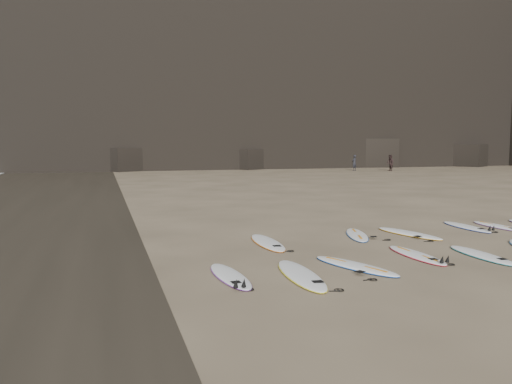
{
  "coord_description": "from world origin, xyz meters",
  "views": [
    {
      "loc": [
        -8.07,
        -10.84,
        2.86
      ],
      "look_at": [
        -3.86,
        2.77,
        1.5
      ],
      "focal_mm": 35.0,
      "sensor_mm": 36.0,
      "label": 1
    }
  ],
  "objects_px": {
    "surfboard_0": "(301,274)",
    "person_b": "(390,163)",
    "surfboard_6": "(357,235)",
    "surfboard_2": "(416,255)",
    "surfboard_7": "(409,233)",
    "surfboard_8": "(466,227)",
    "person_a": "(354,163)",
    "surfboard_5": "(267,242)",
    "surfboard_3": "(481,255)",
    "surfboard_1": "(355,266)",
    "surfboard_9": "(498,226)",
    "surfboard_11": "(230,276)"
  },
  "relations": [
    {
      "from": "surfboard_2",
      "to": "surfboard_9",
      "type": "height_order",
      "value": "surfboard_2"
    },
    {
      "from": "surfboard_3",
      "to": "surfboard_9",
      "type": "relative_size",
      "value": 1.04
    },
    {
      "from": "surfboard_8",
      "to": "surfboard_9",
      "type": "xyz_separation_m",
      "value": [
        1.14,
        -0.24,
        -0.0
      ]
    },
    {
      "from": "surfboard_0",
      "to": "person_b",
      "type": "bearing_deg",
      "value": 59.69
    },
    {
      "from": "surfboard_5",
      "to": "person_b",
      "type": "distance_m",
      "value": 42.26
    },
    {
      "from": "surfboard_5",
      "to": "surfboard_6",
      "type": "height_order",
      "value": "surfboard_5"
    },
    {
      "from": "surfboard_5",
      "to": "person_a",
      "type": "bearing_deg",
      "value": 60.25
    },
    {
      "from": "surfboard_1",
      "to": "person_b",
      "type": "relative_size",
      "value": 1.41
    },
    {
      "from": "person_b",
      "to": "surfboard_3",
      "type": "bearing_deg",
      "value": -27.89
    },
    {
      "from": "surfboard_2",
      "to": "surfboard_8",
      "type": "xyz_separation_m",
      "value": [
        4.29,
        3.28,
        0.0
      ]
    },
    {
      "from": "surfboard_1",
      "to": "surfboard_7",
      "type": "bearing_deg",
      "value": 21.52
    },
    {
      "from": "surfboard_2",
      "to": "surfboard_5",
      "type": "bearing_deg",
      "value": 140.97
    },
    {
      "from": "surfboard_2",
      "to": "surfboard_9",
      "type": "xyz_separation_m",
      "value": [
        5.43,
        3.04,
        -0.0
      ]
    },
    {
      "from": "surfboard_5",
      "to": "surfboard_8",
      "type": "relative_size",
      "value": 1.1
    },
    {
      "from": "surfboard_0",
      "to": "surfboard_8",
      "type": "height_order",
      "value": "surfboard_0"
    },
    {
      "from": "surfboard_5",
      "to": "surfboard_3",
      "type": "bearing_deg",
      "value": -31.8
    },
    {
      "from": "surfboard_5",
      "to": "surfboard_9",
      "type": "height_order",
      "value": "surfboard_5"
    },
    {
      "from": "surfboard_9",
      "to": "surfboard_11",
      "type": "relative_size",
      "value": 1.0
    },
    {
      "from": "surfboard_1",
      "to": "surfboard_5",
      "type": "xyz_separation_m",
      "value": [
        -1.08,
        3.24,
        0.0
      ]
    },
    {
      "from": "surfboard_7",
      "to": "person_a",
      "type": "distance_m",
      "value": 39.66
    },
    {
      "from": "surfboard_5",
      "to": "surfboard_1",
      "type": "bearing_deg",
      "value": -69.73
    },
    {
      "from": "surfboard_5",
      "to": "person_a",
      "type": "xyz_separation_m",
      "value": [
        22.03,
        35.78,
        0.82
      ]
    },
    {
      "from": "surfboard_3",
      "to": "surfboard_11",
      "type": "bearing_deg",
      "value": -176.08
    },
    {
      "from": "surfboard_1",
      "to": "surfboard_9",
      "type": "relative_size",
      "value": 1.07
    },
    {
      "from": "person_b",
      "to": "surfboard_7",
      "type": "bearing_deg",
      "value": -30.1
    },
    {
      "from": "surfboard_5",
      "to": "surfboard_8",
      "type": "height_order",
      "value": "surfboard_5"
    },
    {
      "from": "surfboard_6",
      "to": "person_a",
      "type": "bearing_deg",
      "value": 81.49
    },
    {
      "from": "surfboard_9",
      "to": "surfboard_7",
      "type": "bearing_deg",
      "value": -175.56
    },
    {
      "from": "surfboard_5",
      "to": "surfboard_11",
      "type": "relative_size",
      "value": 1.15
    },
    {
      "from": "surfboard_8",
      "to": "person_a",
      "type": "relative_size",
      "value": 1.39
    },
    {
      "from": "surfboard_0",
      "to": "surfboard_7",
      "type": "relative_size",
      "value": 1.05
    },
    {
      "from": "surfboard_6",
      "to": "surfboard_7",
      "type": "distance_m",
      "value": 1.72
    },
    {
      "from": "surfboard_11",
      "to": "person_a",
      "type": "relative_size",
      "value": 1.34
    },
    {
      "from": "surfboard_5",
      "to": "surfboard_9",
      "type": "distance_m",
      "value": 8.57
    },
    {
      "from": "surfboard_0",
      "to": "person_b",
      "type": "distance_m",
      "value": 45.46
    },
    {
      "from": "surfboard_7",
      "to": "person_b",
      "type": "height_order",
      "value": "person_b"
    },
    {
      "from": "surfboard_0",
      "to": "surfboard_6",
      "type": "relative_size",
      "value": 1.16
    },
    {
      "from": "surfboard_6",
      "to": "surfboard_2",
      "type": "bearing_deg",
      "value": -69.32
    },
    {
      "from": "surfboard_7",
      "to": "surfboard_11",
      "type": "relative_size",
      "value": 1.12
    },
    {
      "from": "surfboard_5",
      "to": "person_a",
      "type": "height_order",
      "value": "person_a"
    },
    {
      "from": "surfboard_1",
      "to": "surfboard_11",
      "type": "bearing_deg",
      "value": 159.45
    },
    {
      "from": "surfboard_1",
      "to": "person_b",
      "type": "bearing_deg",
      "value": 36.42
    },
    {
      "from": "surfboard_3",
      "to": "person_a",
      "type": "height_order",
      "value": "person_a"
    },
    {
      "from": "surfboard_0",
      "to": "surfboard_8",
      "type": "distance_m",
      "value": 8.94
    },
    {
      "from": "surfboard_11",
      "to": "person_a",
      "type": "bearing_deg",
      "value": 54.98
    },
    {
      "from": "surfboard_3",
      "to": "surfboard_6",
      "type": "distance_m",
      "value": 3.87
    },
    {
      "from": "surfboard_6",
      "to": "surfboard_8",
      "type": "bearing_deg",
      "value": 23.06
    },
    {
      "from": "surfboard_8",
      "to": "person_b",
      "type": "distance_m",
      "value": 37.73
    },
    {
      "from": "surfboard_7",
      "to": "surfboard_9",
      "type": "bearing_deg",
      "value": -8.86
    },
    {
      "from": "surfboard_2",
      "to": "person_a",
      "type": "xyz_separation_m",
      "value": [
        18.89,
        38.44,
        0.82
      ]
    }
  ]
}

